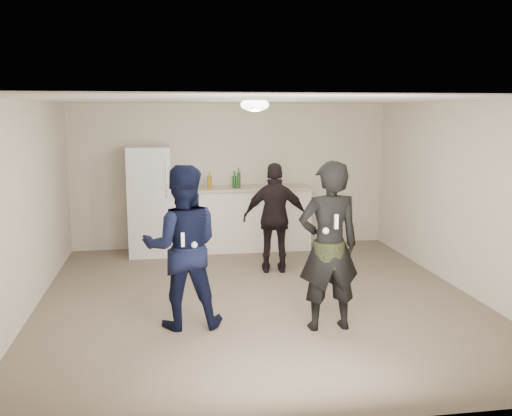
{
  "coord_description": "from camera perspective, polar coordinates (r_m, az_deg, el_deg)",
  "views": [
    {
      "loc": [
        -1.13,
        -6.88,
        2.37
      ],
      "look_at": [
        0.0,
        0.2,
        1.15
      ],
      "focal_mm": 40.0,
      "sensor_mm": 36.0,
      "label": 1
    }
  ],
  "objects": [
    {
      "name": "floor",
      "position": [
        7.37,
        0.25,
        -9.11
      ],
      "size": [
        6.0,
        6.0,
        0.0
      ],
      "primitive_type": "plane",
      "color": "#6B5B4C",
      "rests_on": "ground"
    },
    {
      "name": "ceiling",
      "position": [
        6.98,
        0.26,
        10.72
      ],
      "size": [
        6.0,
        6.0,
        0.0
      ],
      "primitive_type": "plane",
      "rotation": [
        3.14,
        0.0,
        0.0
      ],
      "color": "silver",
      "rests_on": "wall_back"
    },
    {
      "name": "wall_back",
      "position": [
        10.01,
        -2.52,
        3.23
      ],
      "size": [
        6.0,
        0.0,
        6.0
      ],
      "primitive_type": "plane",
      "rotation": [
        1.57,
        0.0,
        0.0
      ],
      "color": "beige",
      "rests_on": "floor"
    },
    {
      "name": "wall_front",
      "position": [
        4.2,
        6.91,
        -5.92
      ],
      "size": [
        6.0,
        0.0,
        6.0
      ],
      "primitive_type": "plane",
      "rotation": [
        -1.57,
        0.0,
        0.0
      ],
      "color": "beige",
      "rests_on": "floor"
    },
    {
      "name": "wall_left",
      "position": [
        7.16,
        -22.01,
        -0.06
      ],
      "size": [
        0.0,
        6.0,
        6.0
      ],
      "primitive_type": "plane",
      "rotation": [
        1.57,
        0.0,
        1.57
      ],
      "color": "beige",
      "rests_on": "floor"
    },
    {
      "name": "wall_right",
      "position": [
        7.98,
        20.14,
        0.99
      ],
      "size": [
        0.0,
        6.0,
        6.0
      ],
      "primitive_type": "plane",
      "rotation": [
        1.57,
        0.0,
        -1.57
      ],
      "color": "beige",
      "rests_on": "floor"
    },
    {
      "name": "counter",
      "position": [
        9.8,
        -2.23,
        -1.2
      ],
      "size": [
        2.6,
        0.56,
        1.05
      ],
      "primitive_type": "cube",
      "color": "white",
      "rests_on": "floor"
    },
    {
      "name": "counter_top",
      "position": [
        9.71,
        -2.25,
        1.96
      ],
      "size": [
        2.68,
        0.64,
        0.04
      ],
      "primitive_type": "cube",
      "color": "#C2B996",
      "rests_on": "counter"
    },
    {
      "name": "fridge",
      "position": [
        9.6,
        -10.56,
        0.69
      ],
      "size": [
        0.7,
        0.7,
        1.8
      ],
      "primitive_type": "cube",
      "color": "white",
      "rests_on": "floor"
    },
    {
      "name": "fridge_handle",
      "position": [
        9.18,
        -8.95,
        2.85
      ],
      "size": [
        0.02,
        0.02,
        0.6
      ],
      "primitive_type": "cylinder",
      "color": "silver",
      "rests_on": "fridge"
    },
    {
      "name": "ceiling_dome",
      "position": [
        7.27,
        -0.13,
        10.28
      ],
      "size": [
        0.36,
        0.36,
        0.16
      ],
      "primitive_type": "ellipsoid",
      "color": "white",
      "rests_on": "ceiling"
    },
    {
      "name": "shaker",
      "position": [
        9.57,
        -6.05,
        2.43
      ],
      "size": [
        0.08,
        0.08,
        0.17
      ],
      "primitive_type": "cylinder",
      "color": "#AAAAAE",
      "rests_on": "counter_top"
    },
    {
      "name": "man",
      "position": [
        6.31,
        -7.39,
        -3.88
      ],
      "size": [
        0.89,
        0.7,
        1.81
      ],
      "primitive_type": "imported",
      "rotation": [
        0.0,
        0.0,
        3.12
      ],
      "color": "#0E153C",
      "rests_on": "floor"
    },
    {
      "name": "woman",
      "position": [
        6.22,
        7.29,
        -3.81
      ],
      "size": [
        0.69,
        0.47,
        1.86
      ],
      "primitive_type": "imported",
      "rotation": [
        0.0,
        0.0,
        3.18
      ],
      "color": "black",
      "rests_on": "floor"
    },
    {
      "name": "camo_shorts",
      "position": [
        6.24,
        7.27,
        -4.53
      ],
      "size": [
        0.34,
        0.34,
        0.28
      ],
      "primitive_type": "cylinder",
      "color": "#273317",
      "rests_on": "woman"
    },
    {
      "name": "spectator",
      "position": [
        8.41,
        1.97,
        -1.0
      ],
      "size": [
        1.0,
        0.53,
        1.63
      ],
      "primitive_type": "imported",
      "rotation": [
        0.0,
        0.0,
        3.0
      ],
      "color": "black",
      "rests_on": "floor"
    },
    {
      "name": "remote_man",
      "position": [
        6.0,
        -7.34,
        -3.14
      ],
      "size": [
        0.04,
        0.04,
        0.15
      ],
      "primitive_type": "cube",
      "color": "white",
      "rests_on": "man"
    },
    {
      "name": "nunchuk_man",
      "position": [
        6.05,
        -6.19,
        -3.69
      ],
      "size": [
        0.07,
        0.07,
        0.07
      ],
      "primitive_type": "sphere",
      "color": "silver",
      "rests_on": "man"
    },
    {
      "name": "remote_woman",
      "position": [
        5.92,
        8.03,
        -1.36
      ],
      "size": [
        0.04,
        0.04,
        0.15
      ],
      "primitive_type": "cube",
      "color": "white",
      "rests_on": "woman"
    },
    {
      "name": "nunchuk_woman",
      "position": [
        5.94,
        7.0,
        -2.28
      ],
      "size": [
        0.07,
        0.07,
        0.07
      ],
      "primitive_type": "sphere",
      "color": "white",
      "rests_on": "woman"
    },
    {
      "name": "bottle_cluster",
      "position": [
        9.63,
        -2.18,
        2.67
      ],
      "size": [
        1.2,
        0.2,
        0.26
      ],
      "color": "silver",
      "rests_on": "counter_top"
    }
  ]
}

